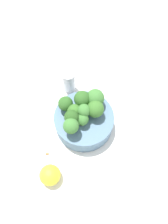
% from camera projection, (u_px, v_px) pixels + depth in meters
% --- Properties ---
extents(ground_plane, '(3.00, 3.00, 0.00)m').
position_uv_depth(ground_plane, '(84.00, 125.00, 0.61)').
color(ground_plane, white).
extents(bowl, '(0.16, 0.16, 0.05)m').
position_uv_depth(bowl, '(84.00, 121.00, 0.59)').
color(bowl, slate).
rests_on(bowl, ground_plane).
extents(broccoli_floret_0, '(0.04, 0.04, 0.05)m').
position_uv_depth(broccoli_floret_0, '(95.00, 109.00, 0.54)').
color(broccoli_floret_0, '#8EB770').
rests_on(broccoli_floret_0, bowl).
extents(broccoli_floret_1, '(0.04, 0.04, 0.06)m').
position_uv_depth(broccoli_floret_1, '(82.00, 99.00, 0.55)').
color(broccoli_floret_1, '#7A9E5B').
rests_on(broccoli_floret_1, bowl).
extents(broccoli_floret_2, '(0.03, 0.03, 0.05)m').
position_uv_depth(broccoli_floret_2, '(84.00, 111.00, 0.54)').
color(broccoli_floret_2, '#8EB770').
rests_on(broccoli_floret_2, bowl).
extents(broccoli_floret_3, '(0.04, 0.04, 0.05)m').
position_uv_depth(broccoli_floret_3, '(65.00, 104.00, 0.55)').
color(broccoli_floret_3, '#7A9E5B').
rests_on(broccoli_floret_3, bowl).
extents(broccoli_floret_4, '(0.04, 0.04, 0.05)m').
position_uv_depth(broccoli_floret_4, '(72.00, 118.00, 0.53)').
color(broccoli_floret_4, '#7A9E5B').
rests_on(broccoli_floret_4, bowl).
extents(broccoli_floret_5, '(0.04, 0.04, 0.06)m').
position_uv_depth(broccoli_floret_5, '(71.00, 126.00, 0.52)').
color(broccoli_floret_5, '#84AD66').
rests_on(broccoli_floret_5, bowl).
extents(broccoli_floret_6, '(0.03, 0.03, 0.04)m').
position_uv_depth(broccoli_floret_6, '(82.00, 119.00, 0.54)').
color(broccoli_floret_6, '#84AD66').
rests_on(broccoli_floret_6, bowl).
extents(broccoli_floret_7, '(0.04, 0.04, 0.04)m').
position_uv_depth(broccoli_floret_7, '(75.00, 111.00, 0.54)').
color(broccoli_floret_7, '#7A9E5B').
rests_on(broccoli_floret_7, bowl).
extents(broccoli_floret_8, '(0.05, 0.05, 0.06)m').
position_uv_depth(broccoli_floret_8, '(95.00, 99.00, 0.56)').
color(broccoli_floret_8, '#84AD66').
rests_on(broccoli_floret_8, bowl).
extents(pepper_shaker, '(0.04, 0.04, 0.08)m').
position_uv_depth(pepper_shaker, '(69.00, 81.00, 0.63)').
color(pepper_shaker, '#B2B7BC').
rests_on(pepper_shaker, ground_plane).
extents(lemon_wedge, '(0.05, 0.05, 0.05)m').
position_uv_depth(lemon_wedge, '(50.00, 175.00, 0.53)').
color(lemon_wedge, yellow).
rests_on(lemon_wedge, ground_plane).
extents(almond_crumb_0, '(0.01, 0.01, 0.01)m').
position_uv_depth(almond_crumb_0, '(47.00, 154.00, 0.57)').
color(almond_crumb_0, olive).
rests_on(almond_crumb_0, ground_plane).
extents(almond_crumb_1, '(0.01, 0.01, 0.01)m').
position_uv_depth(almond_crumb_1, '(87.00, 93.00, 0.66)').
color(almond_crumb_1, tan).
rests_on(almond_crumb_1, ground_plane).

